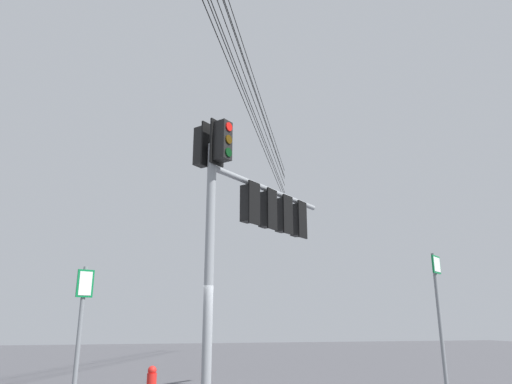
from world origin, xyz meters
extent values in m
cylinder|color=gray|center=(0.33, -0.98, 2.80)|extent=(0.20, 0.20, 5.61)
cylinder|color=gray|center=(-1.22, 0.76, 5.07)|extent=(3.20, 3.57, 0.14)
cube|color=black|center=(0.10, -1.18, 5.62)|extent=(0.42, 0.42, 0.90)
cube|color=black|center=(0.23, -1.07, 5.62)|extent=(0.32, 0.36, 1.04)
cylinder|color=red|center=(-0.02, -1.29, 5.92)|extent=(0.16, 0.17, 0.20)
cylinder|color=#3C2703|center=(-0.02, -1.29, 5.62)|extent=(0.16, 0.17, 0.20)
cylinder|color=black|center=(-0.02, -1.29, 5.32)|extent=(0.16, 0.17, 0.20)
cube|color=black|center=(0.55, -0.78, 5.62)|extent=(0.42, 0.42, 0.90)
cube|color=black|center=(0.43, -0.89, 5.62)|extent=(0.32, 0.36, 1.04)
cylinder|color=red|center=(0.68, -0.67, 5.92)|extent=(0.16, 0.17, 0.20)
cylinder|color=#3C2703|center=(0.68, -0.67, 5.62)|extent=(0.16, 0.17, 0.20)
cylinder|color=black|center=(0.68, -0.67, 5.32)|extent=(0.16, 0.17, 0.20)
cube|color=black|center=(-0.58, 0.04, 4.52)|extent=(0.42, 0.42, 0.90)
cube|color=black|center=(-0.46, 0.16, 4.52)|extent=(0.32, 0.36, 1.04)
cylinder|color=red|center=(-0.71, -0.06, 4.82)|extent=(0.15, 0.17, 0.20)
cylinder|color=#3C2703|center=(-0.71, -0.06, 4.52)|extent=(0.15, 0.17, 0.20)
cylinder|color=black|center=(-0.71, -0.06, 4.22)|extent=(0.15, 0.17, 0.20)
cube|color=black|center=(-1.10, 0.62, 4.52)|extent=(0.42, 0.42, 0.90)
cube|color=black|center=(-0.97, 0.74, 4.52)|extent=(0.33, 0.35, 1.04)
cylinder|color=red|center=(-1.22, 0.51, 4.82)|extent=(0.16, 0.17, 0.20)
cylinder|color=#3C2703|center=(-1.22, 0.51, 4.52)|extent=(0.16, 0.17, 0.20)
cylinder|color=black|center=(-1.22, 0.51, 4.22)|extent=(0.16, 0.17, 0.20)
cube|color=black|center=(-1.61, 1.20, 4.52)|extent=(0.42, 0.42, 0.90)
cube|color=black|center=(-1.48, 1.31, 4.52)|extent=(0.32, 0.36, 1.04)
cylinder|color=red|center=(-1.74, 1.09, 4.82)|extent=(0.15, 0.17, 0.20)
cylinder|color=#3C2703|center=(-1.74, 1.09, 4.52)|extent=(0.15, 0.17, 0.20)
cylinder|color=black|center=(-1.74, 1.09, 4.22)|extent=(0.15, 0.17, 0.20)
cube|color=black|center=(-2.12, 1.77, 4.52)|extent=(0.42, 0.42, 0.90)
cube|color=black|center=(-2.00, 1.89, 4.52)|extent=(0.32, 0.36, 1.04)
cylinder|color=red|center=(-2.25, 1.66, 4.82)|extent=(0.15, 0.17, 0.20)
cylinder|color=#3C2703|center=(-2.25, 1.66, 4.52)|extent=(0.15, 0.17, 0.20)
cylinder|color=black|center=(-2.25, 1.66, 4.22)|extent=(0.15, 0.17, 0.20)
cylinder|color=slate|center=(2.23, -3.17, 1.31)|extent=(0.07, 0.07, 2.62)
cube|color=#0C7238|center=(2.26, -3.15, 2.36)|extent=(0.13, 0.24, 0.42)
cube|color=white|center=(2.28, -3.14, 2.36)|extent=(0.09, 0.18, 0.36)
sphere|color=red|center=(-1.52, -1.99, 0.71)|extent=(0.20, 0.20, 0.20)
cylinder|color=slate|center=(2.20, 3.03, 1.52)|extent=(0.07, 0.07, 3.03)
cube|color=#0C7238|center=(2.23, 3.06, 2.82)|extent=(0.27, 0.33, 0.33)
cube|color=white|center=(2.24, 3.07, 2.82)|extent=(0.22, 0.27, 0.27)
cylinder|color=black|center=(-0.99, -0.45, 8.52)|extent=(28.99, 11.78, 0.33)
cylinder|color=black|center=(-0.99, -0.45, 8.83)|extent=(28.99, 11.78, 0.33)
cylinder|color=black|center=(-0.99, -0.45, 9.03)|extent=(28.99, 11.78, 0.33)
cylinder|color=black|center=(-0.99, -0.45, 9.48)|extent=(28.99, 11.78, 0.33)
cylinder|color=black|center=(-0.99, -0.45, 9.93)|extent=(28.99, 11.78, 0.33)
cylinder|color=black|center=(-0.99, -0.45, 10.04)|extent=(28.99, 11.78, 0.33)
cylinder|color=black|center=(-0.99, -0.45, 10.43)|extent=(28.99, 11.78, 0.33)
camera|label=1|loc=(9.91, -2.19, 1.80)|focal=32.23mm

